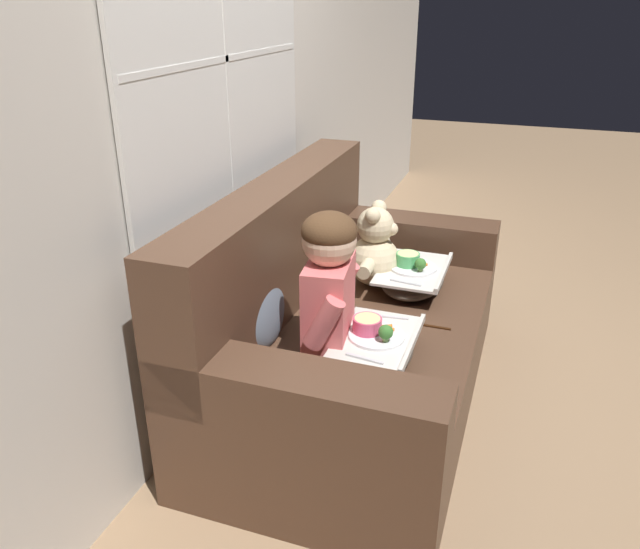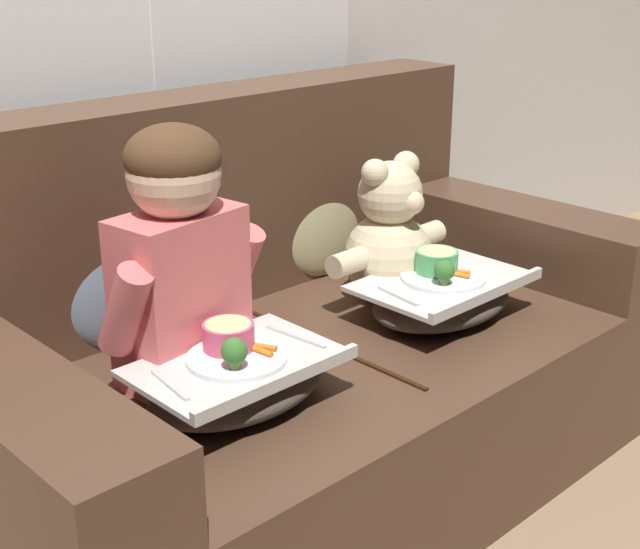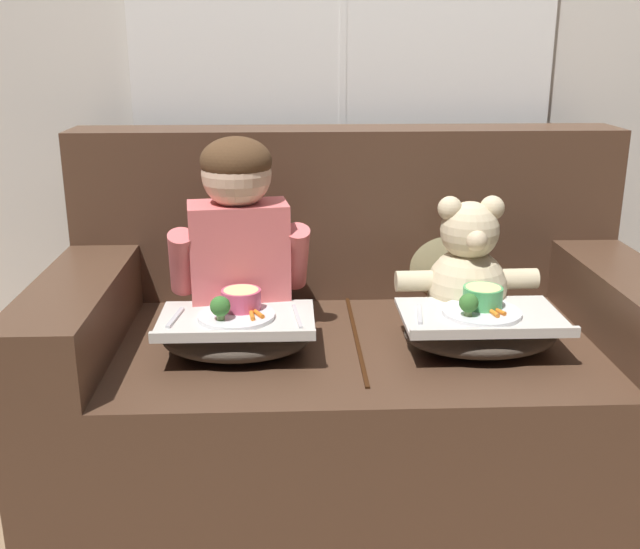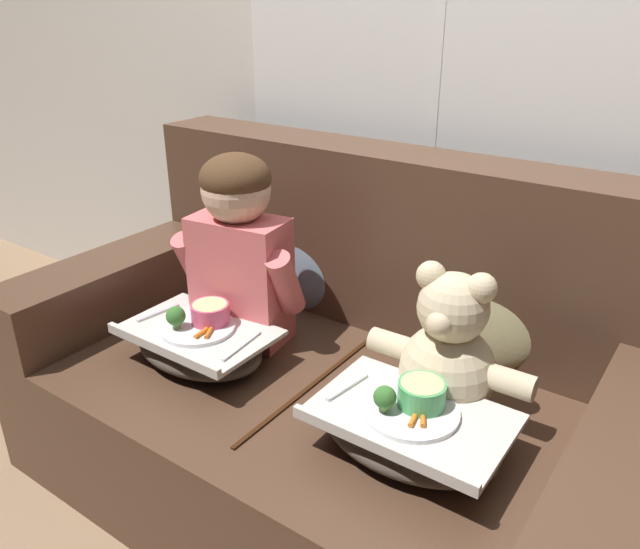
# 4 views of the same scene
# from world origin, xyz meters

# --- Properties ---
(ground_plane) EXTENTS (14.00, 14.00, 0.00)m
(ground_plane) POSITION_xyz_m (0.00, 0.00, 0.00)
(ground_plane) COLOR #8E7051
(wall_back_with_window) EXTENTS (8.00, 0.08, 2.60)m
(wall_back_with_window) POSITION_xyz_m (0.00, 0.63, 1.31)
(wall_back_with_window) COLOR beige
(wall_back_with_window) RESTS_ON ground_plane
(couch) EXTENTS (1.79, 1.00, 0.97)m
(couch) POSITION_xyz_m (0.00, 0.08, 0.34)
(couch) COLOR #4C3323
(couch) RESTS_ON ground_plane
(throw_pillow_behind_child) EXTENTS (0.35, 0.17, 0.37)m
(throw_pillow_behind_child) POSITION_xyz_m (-0.34, 0.31, 0.58)
(throw_pillow_behind_child) COLOR slate
(throw_pillow_behind_child) RESTS_ON couch
(throw_pillow_behind_teddy) EXTENTS (0.34, 0.16, 0.35)m
(throw_pillow_behind_teddy) POSITION_xyz_m (0.34, 0.31, 0.58)
(throw_pillow_behind_teddy) COLOR tan
(throw_pillow_behind_teddy) RESTS_ON couch
(child_figure) EXTENTS (0.42, 0.22, 0.57)m
(child_figure) POSITION_xyz_m (-0.34, 0.04, 0.73)
(child_figure) COLOR #DB6666
(child_figure) RESTS_ON couch
(teddy_bear) EXTENTS (0.43, 0.30, 0.40)m
(teddy_bear) POSITION_xyz_m (0.34, 0.03, 0.59)
(teddy_bear) COLOR beige
(teddy_bear) RESTS_ON couch
(lap_tray_child) EXTENTS (0.43, 0.29, 0.18)m
(lap_tray_child) POSITION_xyz_m (-0.34, -0.15, 0.48)
(lap_tray_child) COLOR #473D33
(lap_tray_child) RESTS_ON child_figure
(lap_tray_teddy) EXTENTS (0.44, 0.30, 0.18)m
(lap_tray_teddy) POSITION_xyz_m (0.34, -0.15, 0.48)
(lap_tray_teddy) COLOR #473D33
(lap_tray_teddy) RESTS_ON teddy_bear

